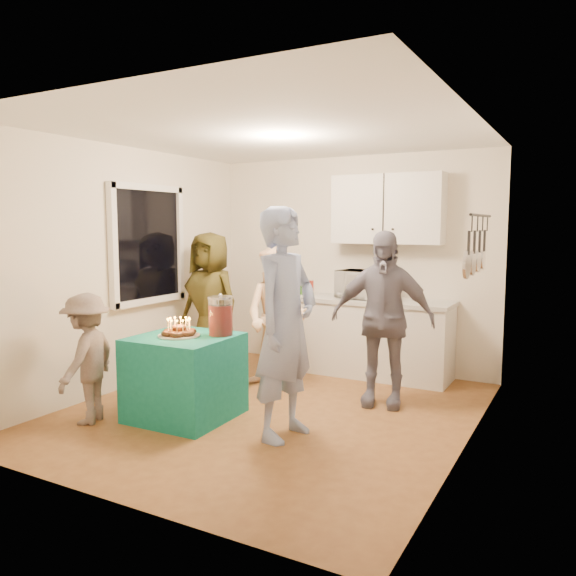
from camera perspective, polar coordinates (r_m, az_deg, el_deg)
The scene contains 19 objects.
floor at distance 5.47m, azimuth -1.79°, elevation -12.42°, with size 4.00×4.00×0.00m, color brown.
ceiling at distance 5.25m, azimuth -1.90°, elevation 15.56°, with size 4.00×4.00×0.00m, color white.
back_wall at distance 6.99m, azimuth 6.48°, elevation 2.54°, with size 3.60×3.60×0.00m, color silver.
left_wall at distance 6.30m, azimuth -16.12°, elevation 1.91°, with size 4.00×4.00×0.00m, color silver.
right_wall at distance 4.57m, azimuth 18.04°, elevation 0.24°, with size 4.00×4.00×0.00m, color silver.
window_night at distance 6.48m, azimuth -14.13°, elevation 4.30°, with size 0.04×1.00×1.20m, color black.
counter at distance 6.76m, azimuth 7.01°, elevation -5.05°, with size 2.20×0.58×0.86m, color white.
countertop at distance 6.68m, azimuth 7.06°, elevation -1.22°, with size 2.24×0.62×0.05m, color beige.
upper_cabinet at distance 6.67m, azimuth 10.08°, elevation 7.89°, with size 1.30×0.30×0.80m, color white.
pot_rack at distance 5.25m, azimuth 18.70°, elevation 4.26°, with size 0.12×1.00×0.60m, color black.
microwave at distance 6.63m, azimuth 7.68°, elevation 0.35°, with size 0.59×0.40×0.33m, color white.
party_table at distance 5.30m, azimuth -10.43°, elevation -8.85°, with size 0.85×0.85×0.76m, color #117564.
donut_cake at distance 5.19m, azimuth -11.03°, elevation -3.86°, with size 0.38×0.38×0.18m, color #381C0C, non-canonical shape.
punch_jar at distance 5.17m, azimuth -6.86°, elevation -2.94°, with size 0.22×0.22×0.34m, color #AF160E.
man_birthday at distance 4.63m, azimuth -0.24°, elevation -3.63°, with size 0.70×0.46×1.92m, color #93A4D5.
woman_back_left at distance 6.73m, azimuth -7.91°, elevation -1.55°, with size 0.82×0.54×1.68m, color brown.
woman_back_center at distance 6.07m, azimuth -1.12°, elevation -3.08°, with size 0.75×0.58×1.53m, color #F6AE80.
woman_back_right at distance 5.55m, azimuth 9.54°, elevation -3.09°, with size 1.01×0.42×1.72m, color black.
child_near_left at distance 5.34m, azimuth -19.76°, elevation -6.75°, with size 0.76×0.43×1.17m, color #60524C.
Camera 1 is at (2.62, -4.47, 1.76)m, focal length 35.00 mm.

